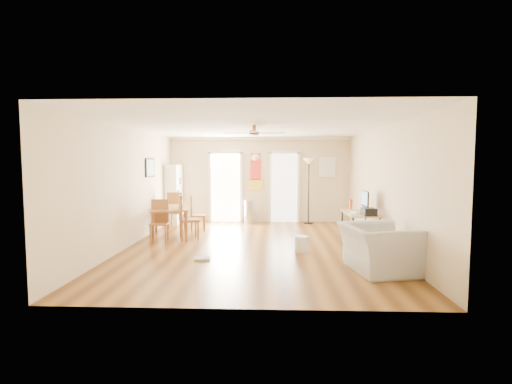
{
  "coord_description": "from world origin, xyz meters",
  "views": [
    {
      "loc": [
        0.34,
        -8.08,
        1.83
      ],
      "look_at": [
        0.0,
        0.6,
        1.15
      ],
      "focal_mm": 26.48,
      "sensor_mm": 36.0,
      "label": 1
    }
  ],
  "objects_px": {
    "computer_desk": "(360,227)",
    "printer": "(369,212)",
    "dining_table": "(170,222)",
    "armchair": "(378,249)",
    "wastebasket_a": "(301,244)",
    "bookshelf": "(174,194)",
    "dining_chair_far": "(176,210)",
    "torchiere_lamp": "(309,191)",
    "wastebasket_b": "(351,251)",
    "trash_can": "(250,212)",
    "dining_chair_near": "(159,221)",
    "dining_chair_right_b": "(189,217)",
    "dining_chair_right_a": "(198,214)"
  },
  "relations": [
    {
      "from": "dining_chair_right_a",
      "to": "torchiere_lamp",
      "type": "bearing_deg",
      "value": -79.61
    },
    {
      "from": "bookshelf",
      "to": "dining_table",
      "type": "distance_m",
      "value": 2.06
    },
    {
      "from": "dining_chair_far",
      "to": "torchiere_lamp",
      "type": "bearing_deg",
      "value": -167.59
    },
    {
      "from": "dining_chair_far",
      "to": "armchair",
      "type": "xyz_separation_m",
      "value": [
        4.43,
        -4.03,
        -0.11
      ]
    },
    {
      "from": "armchair",
      "to": "dining_chair_right_b",
      "type": "bearing_deg",
      "value": 45.9
    },
    {
      "from": "dining_chair_near",
      "to": "printer",
      "type": "relative_size",
      "value": 3.08
    },
    {
      "from": "computer_desk",
      "to": "wastebasket_a",
      "type": "distance_m",
      "value": 1.72
    },
    {
      "from": "dining_table",
      "to": "armchair",
      "type": "xyz_separation_m",
      "value": [
        4.3,
        -2.88,
        0.03
      ]
    },
    {
      "from": "printer",
      "to": "wastebasket_b",
      "type": "height_order",
      "value": "printer"
    },
    {
      "from": "dining_chair_far",
      "to": "armchair",
      "type": "distance_m",
      "value": 5.99
    },
    {
      "from": "torchiere_lamp",
      "to": "wastebasket_b",
      "type": "bearing_deg",
      "value": -84.79
    },
    {
      "from": "torchiere_lamp",
      "to": "wastebasket_b",
      "type": "relative_size",
      "value": 5.91
    },
    {
      "from": "dining_chair_right_b",
      "to": "printer",
      "type": "bearing_deg",
      "value": -119.19
    },
    {
      "from": "wastebasket_a",
      "to": "dining_chair_far",
      "type": "bearing_deg",
      "value": 140.56
    },
    {
      "from": "trash_can",
      "to": "bookshelf",
      "type": "bearing_deg",
      "value": -177.28
    },
    {
      "from": "dining_table",
      "to": "printer",
      "type": "distance_m",
      "value": 4.73
    },
    {
      "from": "dining_chair_near",
      "to": "torchiere_lamp",
      "type": "relative_size",
      "value": 0.49
    },
    {
      "from": "dining_table",
      "to": "dining_chair_far",
      "type": "distance_m",
      "value": 1.17
    },
    {
      "from": "computer_desk",
      "to": "armchair",
      "type": "distance_m",
      "value": 2.34
    },
    {
      "from": "trash_can",
      "to": "printer",
      "type": "relative_size",
      "value": 2.2
    },
    {
      "from": "dining_chair_right_b",
      "to": "dining_chair_far",
      "type": "relative_size",
      "value": 1.05
    },
    {
      "from": "trash_can",
      "to": "printer",
      "type": "xyz_separation_m",
      "value": [
        2.74,
        -3.1,
        0.43
      ]
    },
    {
      "from": "dining_chair_near",
      "to": "wastebasket_b",
      "type": "xyz_separation_m",
      "value": [
        4.08,
        -1.4,
        -0.32
      ]
    },
    {
      "from": "dining_table",
      "to": "trash_can",
      "type": "distance_m",
      "value": 2.78
    },
    {
      "from": "dining_chair_right_b",
      "to": "dining_chair_near",
      "type": "xyz_separation_m",
      "value": [
        -0.62,
        -0.33,
        -0.04
      ]
    },
    {
      "from": "dining_chair_far",
      "to": "trash_can",
      "type": "distance_m",
      "value": 2.2
    },
    {
      "from": "dining_chair_near",
      "to": "wastebasket_b",
      "type": "height_order",
      "value": "dining_chair_near"
    },
    {
      "from": "bookshelf",
      "to": "printer",
      "type": "height_order",
      "value": "bookshelf"
    },
    {
      "from": "bookshelf",
      "to": "dining_table",
      "type": "xyz_separation_m",
      "value": [
        0.4,
        -1.96,
        -0.52
      ]
    },
    {
      "from": "dining_table",
      "to": "torchiere_lamp",
      "type": "distance_m",
      "value": 4.23
    },
    {
      "from": "trash_can",
      "to": "wastebasket_b",
      "type": "relative_size",
      "value": 2.08
    },
    {
      "from": "dining_table",
      "to": "armchair",
      "type": "relative_size",
      "value": 1.21
    },
    {
      "from": "dining_chair_right_b",
      "to": "printer",
      "type": "relative_size",
      "value": 3.36
    },
    {
      "from": "torchiere_lamp",
      "to": "wastebasket_b",
      "type": "xyz_separation_m",
      "value": [
        0.38,
        -4.21,
        -0.81
      ]
    },
    {
      "from": "dining_chair_far",
      "to": "armchair",
      "type": "bearing_deg",
      "value": 135.83
    },
    {
      "from": "trash_can",
      "to": "printer",
      "type": "distance_m",
      "value": 4.16
    },
    {
      "from": "dining_chair_right_a",
      "to": "trash_can",
      "type": "xyz_separation_m",
      "value": [
        1.31,
        1.36,
        -0.13
      ]
    },
    {
      "from": "torchiere_lamp",
      "to": "wastebasket_a",
      "type": "height_order",
      "value": "torchiere_lamp"
    },
    {
      "from": "armchair",
      "to": "wastebasket_a",
      "type": "bearing_deg",
      "value": 30.79
    },
    {
      "from": "torchiere_lamp",
      "to": "printer",
      "type": "distance_m",
      "value": 3.3
    },
    {
      "from": "bookshelf",
      "to": "torchiere_lamp",
      "type": "distance_m",
      "value": 4.03
    },
    {
      "from": "torchiere_lamp",
      "to": "dining_chair_right_b",
      "type": "bearing_deg",
      "value": -141.12
    },
    {
      "from": "dining_chair_near",
      "to": "printer",
      "type": "xyz_separation_m",
      "value": [
        4.67,
        -0.34,
        0.29
      ]
    },
    {
      "from": "bookshelf",
      "to": "dining_chair_far",
      "type": "xyz_separation_m",
      "value": [
        0.27,
        -0.81,
        -0.38
      ]
    },
    {
      "from": "wastebasket_a",
      "to": "armchair",
      "type": "height_order",
      "value": "armchair"
    },
    {
      "from": "bookshelf",
      "to": "armchair",
      "type": "relative_size",
      "value": 1.46
    },
    {
      "from": "dining_chair_right_a",
      "to": "computer_desk",
      "type": "xyz_separation_m",
      "value": [
        3.98,
        -1.26,
        -0.13
      ]
    },
    {
      "from": "computer_desk",
      "to": "printer",
      "type": "height_order",
      "value": "printer"
    },
    {
      "from": "dining_chair_far",
      "to": "armchair",
      "type": "relative_size",
      "value": 0.84
    },
    {
      "from": "computer_desk",
      "to": "bookshelf",
      "type": "bearing_deg",
      "value": 153.04
    }
  ]
}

